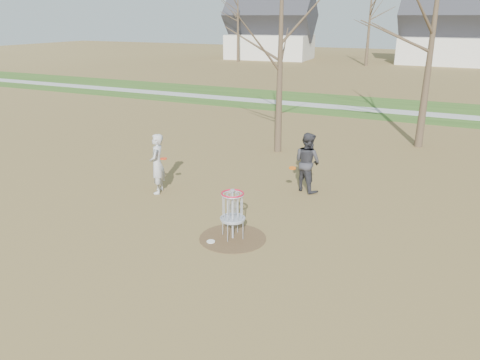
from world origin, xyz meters
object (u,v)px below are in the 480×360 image
(disc_grounded, at_px, (211,241))
(disc_golf_basket, at_px, (233,207))
(player_standing, at_px, (157,164))
(player_throwing, at_px, (307,162))

(disc_grounded, xyz_separation_m, disc_golf_basket, (0.42, 0.46, 0.89))
(disc_grounded, bearing_deg, disc_golf_basket, 47.86)
(player_standing, xyz_separation_m, disc_grounded, (3.36, -2.47, -0.99))
(player_standing, distance_m, player_throwing, 4.99)
(player_throwing, xyz_separation_m, disc_grounded, (-1.06, -4.80, -0.99))
(player_standing, bearing_deg, disc_golf_basket, 40.18)
(player_throwing, distance_m, disc_grounded, 5.02)
(disc_golf_basket, bearing_deg, player_throwing, 81.61)
(player_throwing, height_order, disc_golf_basket, player_throwing)
(player_standing, relative_size, player_throwing, 1.00)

